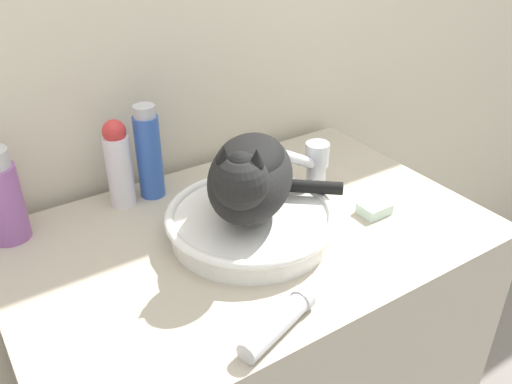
{
  "coord_description": "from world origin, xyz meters",
  "views": [
    {
      "loc": [
        -0.49,
        -0.47,
        1.51
      ],
      "look_at": [
        0.0,
        0.29,
        0.97
      ],
      "focal_mm": 38.0,
      "sensor_mm": 36.0,
      "label": 1
    }
  ],
  "objects_px": {
    "lotion_bottle_white": "(119,163)",
    "cream_tube": "(278,323)",
    "faucet": "(313,166)",
    "mouthwash_bottle": "(1,198)",
    "shampoo_bottle_tall": "(149,153)",
    "cat": "(251,174)",
    "soap_bar": "(374,209)"
  },
  "relations": [
    {
      "from": "faucet",
      "to": "lotion_bottle_white",
      "type": "xyz_separation_m",
      "value": [
        -0.37,
        0.21,
        0.02
      ]
    },
    {
      "from": "cream_tube",
      "to": "soap_bar",
      "type": "bearing_deg",
      "value": 24.63
    },
    {
      "from": "mouthwash_bottle",
      "to": "soap_bar",
      "type": "height_order",
      "value": "mouthwash_bottle"
    },
    {
      "from": "cat",
      "to": "faucet",
      "type": "xyz_separation_m",
      "value": [
        0.2,
        0.06,
        -0.06
      ]
    },
    {
      "from": "lotion_bottle_white",
      "to": "cream_tube",
      "type": "xyz_separation_m",
      "value": [
        0.06,
        -0.51,
        -0.08
      ]
    },
    {
      "from": "faucet",
      "to": "shampoo_bottle_tall",
      "type": "relative_size",
      "value": 0.75
    },
    {
      "from": "soap_bar",
      "to": "shampoo_bottle_tall",
      "type": "bearing_deg",
      "value": 137.34
    },
    {
      "from": "shampoo_bottle_tall",
      "to": "lotion_bottle_white",
      "type": "distance_m",
      "value": 0.07
    },
    {
      "from": "soap_bar",
      "to": "cream_tube",
      "type": "bearing_deg",
      "value": -155.37
    },
    {
      "from": "lotion_bottle_white",
      "to": "shampoo_bottle_tall",
      "type": "bearing_deg",
      "value": 0.0
    },
    {
      "from": "cat",
      "to": "soap_bar",
      "type": "bearing_deg",
      "value": 118.84
    },
    {
      "from": "shampoo_bottle_tall",
      "to": "lotion_bottle_white",
      "type": "xyz_separation_m",
      "value": [
        -0.07,
        0.0,
        -0.01
      ]
    },
    {
      "from": "shampoo_bottle_tall",
      "to": "soap_bar",
      "type": "height_order",
      "value": "shampoo_bottle_tall"
    },
    {
      "from": "mouthwash_bottle",
      "to": "lotion_bottle_white",
      "type": "bearing_deg",
      "value": 0.0
    },
    {
      "from": "faucet",
      "to": "mouthwash_bottle",
      "type": "xyz_separation_m",
      "value": [
        -0.61,
        0.21,
        0.01
      ]
    },
    {
      "from": "cat",
      "to": "shampoo_bottle_tall",
      "type": "bearing_deg",
      "value": -116.57
    },
    {
      "from": "cream_tube",
      "to": "soap_bar",
      "type": "height_order",
      "value": "cream_tube"
    },
    {
      "from": "lotion_bottle_white",
      "to": "soap_bar",
      "type": "relative_size",
      "value": 3.17
    },
    {
      "from": "soap_bar",
      "to": "lotion_bottle_white",
      "type": "bearing_deg",
      "value": 142.28
    },
    {
      "from": "cat",
      "to": "shampoo_bottle_tall",
      "type": "xyz_separation_m",
      "value": [
        -0.1,
        0.27,
        -0.04
      ]
    },
    {
      "from": "cream_tube",
      "to": "soap_bar",
      "type": "xyz_separation_m",
      "value": [
        0.38,
        0.17,
        -0.01
      ]
    },
    {
      "from": "faucet",
      "to": "mouthwash_bottle",
      "type": "bearing_deg",
      "value": -32.97
    },
    {
      "from": "cat",
      "to": "cream_tube",
      "type": "xyz_separation_m",
      "value": [
        -0.11,
        -0.25,
        -0.13
      ]
    },
    {
      "from": "soap_bar",
      "to": "faucet",
      "type": "bearing_deg",
      "value": 119.97
    },
    {
      "from": "lotion_bottle_white",
      "to": "cat",
      "type": "bearing_deg",
      "value": -58.02
    },
    {
      "from": "shampoo_bottle_tall",
      "to": "cream_tube",
      "type": "bearing_deg",
      "value": -91.09
    },
    {
      "from": "shampoo_bottle_tall",
      "to": "faucet",
      "type": "bearing_deg",
      "value": -35.7
    },
    {
      "from": "faucet",
      "to": "soap_bar",
      "type": "distance_m",
      "value": 0.16
    },
    {
      "from": "faucet",
      "to": "lotion_bottle_white",
      "type": "bearing_deg",
      "value": -43.8
    },
    {
      "from": "mouthwash_bottle",
      "to": "lotion_bottle_white",
      "type": "relative_size",
      "value": 0.97
    },
    {
      "from": "shampoo_bottle_tall",
      "to": "cream_tube",
      "type": "relative_size",
      "value": 1.3
    },
    {
      "from": "mouthwash_bottle",
      "to": "cat",
      "type": "bearing_deg",
      "value": -33.31
    }
  ]
}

